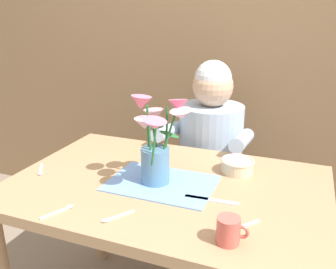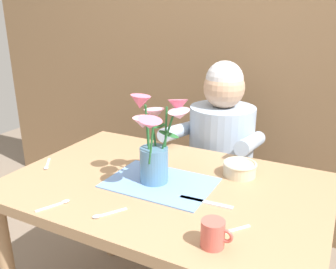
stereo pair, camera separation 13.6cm
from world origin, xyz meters
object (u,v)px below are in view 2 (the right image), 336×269
flower_vase (156,141)px  dinner_knife (206,202)px  ceramic_bowl (240,168)px  ceramic_mug (213,234)px  seated_person (220,167)px

flower_vase → dinner_knife: bearing=-14.4°
flower_vase → ceramic_bowl: bearing=38.0°
ceramic_bowl → ceramic_mug: (0.07, -0.48, 0.01)m
seated_person → ceramic_mug: 0.97m
dinner_knife → ceramic_bowl: bearing=79.0°
seated_person → ceramic_bowl: seated_person is taller
seated_person → ceramic_mug: (0.29, -0.90, 0.22)m
flower_vase → ceramic_mug: bearing=-39.2°
dinner_knife → ceramic_mug: size_ratio=2.04×
ceramic_bowl → dinner_knife: 0.27m
seated_person → ceramic_bowl: (0.22, -0.42, 0.21)m
flower_vase → ceramic_bowl: flower_vase is taller
seated_person → ceramic_mug: size_ratio=12.20×
seated_person → flower_vase: (-0.05, -0.63, 0.35)m
dinner_knife → ceramic_mug: (0.11, -0.21, 0.04)m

